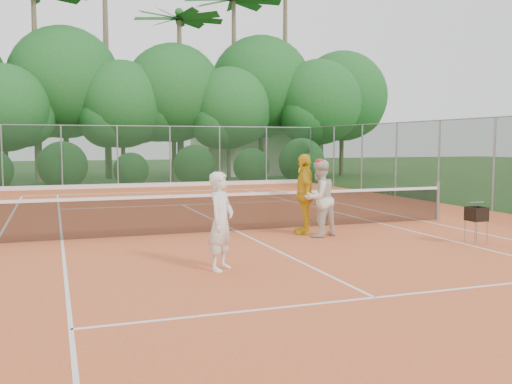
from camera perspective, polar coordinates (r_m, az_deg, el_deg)
ground at (r=14.14m, az=-1.89°, el=-4.05°), size 120.00×120.00×0.00m
clay_court at (r=14.14m, az=-1.89°, el=-4.01°), size 18.00×36.00×0.02m
club_building at (r=39.59m, az=-0.08°, el=3.95°), size 8.00×5.00×3.00m
tennis_net at (r=14.07m, az=-1.89°, el=-1.91°), size 11.97×0.10×1.10m
player_white at (r=9.82m, az=-3.51°, el=-2.94°), size 0.72×0.73×1.70m
player_center_grp at (r=13.36m, az=6.36°, el=-0.61°), size 1.05×0.94×1.83m
player_yellow at (r=13.75m, az=4.85°, el=-0.19°), size 0.77×1.22×1.93m
ball_hopper at (r=13.16m, az=21.18°, el=-2.14°), size 0.36×0.36×0.82m
stray_ball_a at (r=23.82m, az=-8.80°, el=-0.29°), size 0.07×0.07×0.07m
stray_ball_b at (r=25.23m, az=-13.31°, el=-0.07°), size 0.07×0.07×0.07m
stray_ball_c at (r=24.35m, az=0.90°, el=-0.12°), size 0.07×0.07×0.07m
court_markings at (r=14.14m, az=-1.89°, el=-3.96°), size 11.03×23.83×0.01m
fence_back at (r=28.63m, az=-11.11°, el=3.50°), size 18.07×0.07×3.00m
tropical_treeline at (r=34.12m, az=-10.12°, el=9.78°), size 32.10×8.49×15.03m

